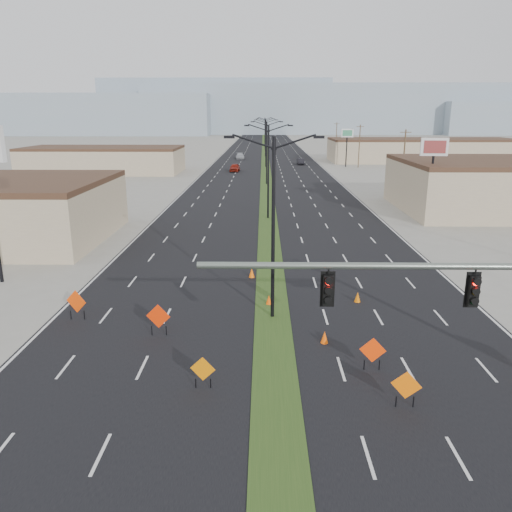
{
  "coord_description": "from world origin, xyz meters",
  "views": [
    {
      "loc": [
        -0.55,
        -14.27,
        11.06
      ],
      "look_at": [
        -0.95,
        13.38,
        3.2
      ],
      "focal_mm": 35.0,
      "sensor_mm": 36.0,
      "label": 1
    }
  ],
  "objects_px": {
    "streetlight_0": "(273,223)",
    "pole_sign_east_far": "(347,136)",
    "streetlight_4": "(265,136)",
    "streetlight_5": "(265,133)",
    "cone_1": "(269,300)",
    "cone_3": "(252,273)",
    "streetlight_2": "(267,151)",
    "construction_sign_3": "(406,387)",
    "streetlight_3": "(266,142)",
    "construction_sign_0": "(76,302)",
    "cone_0": "(324,337)",
    "car_mid": "(301,162)",
    "car_far": "(240,156)",
    "streetlight_6": "(265,130)",
    "construction_sign_2": "(158,317)",
    "car_left": "(235,168)",
    "construction_sign_1": "(203,370)",
    "cone_2": "(357,297)",
    "streetlight_1": "(268,169)",
    "pole_sign_east_near": "(434,154)",
    "construction_sign_4": "(373,351)"
  },
  "relations": [
    {
      "from": "car_far",
      "to": "construction_sign_0",
      "type": "relative_size",
      "value": 2.98
    },
    {
      "from": "streetlight_6",
      "to": "construction_sign_4",
      "type": "distance_m",
      "value": 174.14
    },
    {
      "from": "construction_sign_2",
      "to": "cone_3",
      "type": "height_order",
      "value": "construction_sign_2"
    },
    {
      "from": "streetlight_4",
      "to": "streetlight_6",
      "type": "xyz_separation_m",
      "value": [
        0.0,
        56.0,
        0.0
      ]
    },
    {
      "from": "car_mid",
      "to": "pole_sign_east_far",
      "type": "bearing_deg",
      "value": -29.62
    },
    {
      "from": "streetlight_3",
      "to": "cone_1",
      "type": "relative_size",
      "value": 16.32
    },
    {
      "from": "streetlight_3",
      "to": "cone_1",
      "type": "distance_m",
      "value": 82.27
    },
    {
      "from": "car_mid",
      "to": "streetlight_1",
      "type": "bearing_deg",
      "value": -99.49
    },
    {
      "from": "cone_1",
      "to": "cone_3",
      "type": "xyz_separation_m",
      "value": [
        -1.15,
        5.2,
        0.04
      ]
    },
    {
      "from": "streetlight_2",
      "to": "cone_3",
      "type": "xyz_separation_m",
      "value": [
        -1.33,
        -48.91,
        -5.08
      ]
    },
    {
      "from": "streetlight_3",
      "to": "construction_sign_3",
      "type": "xyz_separation_m",
      "value": [
        5.02,
        -93.0,
        -4.51
      ]
    },
    {
      "from": "cone_3",
      "to": "cone_1",
      "type": "bearing_deg",
      "value": -77.56
    },
    {
      "from": "streetlight_0",
      "to": "pole_sign_east_near",
      "type": "xyz_separation_m",
      "value": [
        17.65,
        28.1,
        1.63
      ]
    },
    {
      "from": "streetlight_4",
      "to": "construction_sign_0",
      "type": "xyz_separation_m",
      "value": [
        -10.89,
        -112.54,
        -4.39
      ]
    },
    {
      "from": "streetlight_4",
      "to": "streetlight_5",
      "type": "height_order",
      "value": "same"
    },
    {
      "from": "streetlight_1",
      "to": "cone_3",
      "type": "bearing_deg",
      "value": -93.64
    },
    {
      "from": "cone_0",
      "to": "cone_3",
      "type": "height_order",
      "value": "cone_3"
    },
    {
      "from": "cone_2",
      "to": "cone_3",
      "type": "bearing_deg",
      "value": 144.46
    },
    {
      "from": "construction_sign_2",
      "to": "car_left",
      "type": "bearing_deg",
      "value": 98.57
    },
    {
      "from": "streetlight_4",
      "to": "pole_sign_east_far",
      "type": "relative_size",
      "value": 1.24
    },
    {
      "from": "streetlight_4",
      "to": "cone_0",
      "type": "xyz_separation_m",
      "value": [
        2.55,
        -115.34,
        -5.1
      ]
    },
    {
      "from": "cone_0",
      "to": "pole_sign_east_near",
      "type": "relative_size",
      "value": 0.07
    },
    {
      "from": "streetlight_6",
      "to": "pole_sign_east_far",
      "type": "xyz_separation_m",
      "value": [
        17.58,
        -83.39,
        1.11
      ]
    },
    {
      "from": "streetlight_3",
      "to": "car_mid",
      "type": "xyz_separation_m",
      "value": [
        8.01,
        5.59,
        -4.74
      ]
    },
    {
      "from": "streetlight_1",
      "to": "streetlight_6",
      "type": "height_order",
      "value": "same"
    },
    {
      "from": "car_mid",
      "to": "construction_sign_0",
      "type": "bearing_deg",
      "value": -103.93
    },
    {
      "from": "construction_sign_3",
      "to": "streetlight_4",
      "type": "bearing_deg",
      "value": 110.29
    },
    {
      "from": "streetlight_0",
      "to": "construction_sign_3",
      "type": "distance_m",
      "value": 11.25
    },
    {
      "from": "streetlight_0",
      "to": "pole_sign_east_far",
      "type": "distance_m",
      "value": 86.42
    },
    {
      "from": "streetlight_1",
      "to": "construction_sign_3",
      "type": "relative_size",
      "value": 6.45
    },
    {
      "from": "pole_sign_east_near",
      "to": "cone_3",
      "type": "bearing_deg",
      "value": -126.0
    },
    {
      "from": "pole_sign_east_near",
      "to": "streetlight_2",
      "type": "bearing_deg",
      "value": 128.42
    },
    {
      "from": "car_left",
      "to": "cone_1",
      "type": "relative_size",
      "value": 7.44
    },
    {
      "from": "streetlight_2",
      "to": "streetlight_3",
      "type": "xyz_separation_m",
      "value": [
        0.0,
        28.0,
        0.0
      ]
    },
    {
      "from": "construction_sign_2",
      "to": "construction_sign_3",
      "type": "height_order",
      "value": "construction_sign_2"
    },
    {
      "from": "car_mid",
      "to": "pole_sign_east_near",
      "type": "relative_size",
      "value": 0.48
    },
    {
      "from": "streetlight_3",
      "to": "car_far",
      "type": "distance_m",
      "value": 21.61
    },
    {
      "from": "car_far",
      "to": "cone_1",
      "type": "height_order",
      "value": "car_far"
    },
    {
      "from": "streetlight_1",
      "to": "car_left",
      "type": "relative_size",
      "value": 2.19
    },
    {
      "from": "cone_3",
      "to": "construction_sign_3",
      "type": "bearing_deg",
      "value": -68.45
    },
    {
      "from": "streetlight_3",
      "to": "cone_0",
      "type": "bearing_deg",
      "value": -88.33
    },
    {
      "from": "construction_sign_1",
      "to": "cone_2",
      "type": "xyz_separation_m",
      "value": [
        8.27,
        10.08,
        -0.5
      ]
    },
    {
      "from": "streetlight_1",
      "to": "streetlight_4",
      "type": "bearing_deg",
      "value": 90.0
    },
    {
      "from": "car_left",
      "to": "car_far",
      "type": "xyz_separation_m",
      "value": [
        -0.26,
        29.14,
        -0.03
      ]
    },
    {
      "from": "streetlight_2",
      "to": "cone_1",
      "type": "bearing_deg",
      "value": -90.19
    },
    {
      "from": "streetlight_2",
      "to": "construction_sign_3",
      "type": "relative_size",
      "value": 6.45
    },
    {
      "from": "car_left",
      "to": "pole_sign_east_far",
      "type": "height_order",
      "value": "pole_sign_east_far"
    },
    {
      "from": "streetlight_3",
      "to": "car_far",
      "type": "bearing_deg",
      "value": 108.05
    },
    {
      "from": "construction_sign_4",
      "to": "cone_1",
      "type": "height_order",
      "value": "construction_sign_4"
    },
    {
      "from": "streetlight_3",
      "to": "streetlight_4",
      "type": "distance_m",
      "value": 28.0
    }
  ]
}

